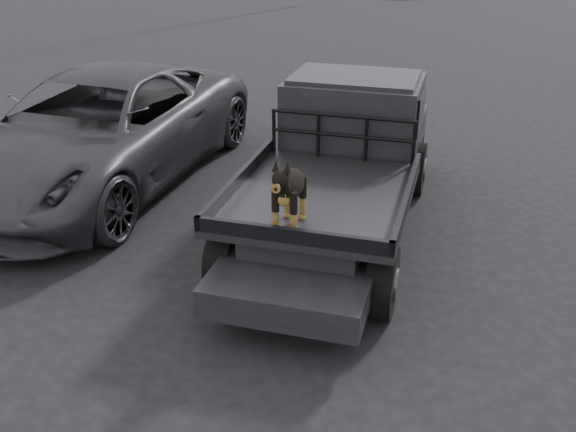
% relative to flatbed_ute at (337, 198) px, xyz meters
% --- Properties ---
extents(ground, '(120.00, 120.00, 0.00)m').
position_rel_flatbed_ute_xyz_m(ground, '(-0.12, -1.43, -0.46)').
color(ground, black).
rests_on(ground, ground).
extents(flatbed_ute, '(2.00, 5.40, 0.92)m').
position_rel_flatbed_ute_xyz_m(flatbed_ute, '(0.00, 0.00, 0.00)').
color(flatbed_ute, black).
rests_on(flatbed_ute, ground).
extents(ute_cab, '(1.72, 1.30, 0.88)m').
position_rel_flatbed_ute_xyz_m(ute_cab, '(0.00, 0.95, 0.90)').
color(ute_cab, black).
rests_on(ute_cab, flatbed_ute).
extents(headache_rack, '(1.80, 0.08, 0.55)m').
position_rel_flatbed_ute_xyz_m(headache_rack, '(0.00, 0.20, 0.74)').
color(headache_rack, black).
rests_on(headache_rack, flatbed_ute).
extents(dog, '(0.32, 0.60, 0.74)m').
position_rel_flatbed_ute_xyz_m(dog, '(-0.11, -1.78, 0.83)').
color(dog, black).
rests_on(dog, flatbed_ute).
extents(parked_suv, '(2.91, 5.94, 1.62)m').
position_rel_flatbed_ute_xyz_m(parked_suv, '(-3.70, 0.64, 0.35)').
color(parked_suv, '#302F34').
rests_on(parked_suv, ground).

